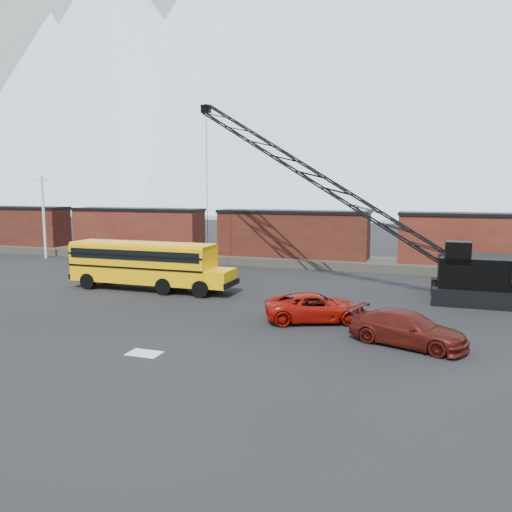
{
  "coord_description": "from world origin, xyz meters",
  "views": [
    {
      "loc": [
        11.33,
        -21.4,
        6.79
      ],
      "look_at": [
        2.28,
        5.14,
        3.0
      ],
      "focal_mm": 35.0,
      "sensor_mm": 36.0,
      "label": 1
    }
  ],
  "objects_px": {
    "school_bus": "(147,264)",
    "red_pickup": "(316,307)",
    "maroon_suv": "(408,329)",
    "crawler_crane": "(317,179)"
  },
  "relations": [
    {
      "from": "school_bus",
      "to": "crawler_crane",
      "type": "height_order",
      "value": "crawler_crane"
    },
    {
      "from": "school_bus",
      "to": "red_pickup",
      "type": "bearing_deg",
      "value": -19.05
    },
    {
      "from": "crawler_crane",
      "to": "school_bus",
      "type": "bearing_deg",
      "value": -152.64
    },
    {
      "from": "school_bus",
      "to": "red_pickup",
      "type": "height_order",
      "value": "school_bus"
    },
    {
      "from": "school_bus",
      "to": "maroon_suv",
      "type": "xyz_separation_m",
      "value": [
        17.09,
        -6.93,
        -1.05
      ]
    },
    {
      "from": "red_pickup",
      "to": "crawler_crane",
      "type": "height_order",
      "value": "crawler_crane"
    },
    {
      "from": "red_pickup",
      "to": "crawler_crane",
      "type": "bearing_deg",
      "value": -9.77
    },
    {
      "from": "school_bus",
      "to": "red_pickup",
      "type": "distance_m",
      "value": 13.23
    },
    {
      "from": "school_bus",
      "to": "maroon_suv",
      "type": "height_order",
      "value": "school_bus"
    },
    {
      "from": "crawler_crane",
      "to": "maroon_suv",
      "type": "bearing_deg",
      "value": -61.52
    }
  ]
}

